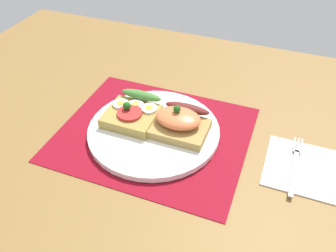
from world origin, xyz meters
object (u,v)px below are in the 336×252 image
at_px(sandwich_egg_tomato, 133,112).
at_px(plate, 154,131).
at_px(napkin, 300,167).
at_px(fork, 295,163).
at_px(sandwich_salmon, 180,122).

bearing_deg(sandwich_egg_tomato, plate, -15.51).
height_order(plate, sandwich_egg_tomato, sandwich_egg_tomato).
height_order(napkin, fork, fork).
xyz_separation_m(plate, napkin, (0.28, 0.01, -0.01)).
distance_m(sandwich_egg_tomato, napkin, 0.33).
distance_m(plate, sandwich_salmon, 0.06).
distance_m(sandwich_salmon, napkin, 0.23).
bearing_deg(sandwich_salmon, fork, -1.15).
distance_m(sandwich_egg_tomato, fork, 0.32).
height_order(sandwich_egg_tomato, fork, sandwich_egg_tomato).
bearing_deg(fork, napkin, -3.63).
xyz_separation_m(sandwich_egg_tomato, fork, (0.32, -0.00, -0.02)).
relative_size(sandwich_salmon, fork, 0.72).
bearing_deg(plate, fork, 2.19).
bearing_deg(napkin, sandwich_salmon, 178.74).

